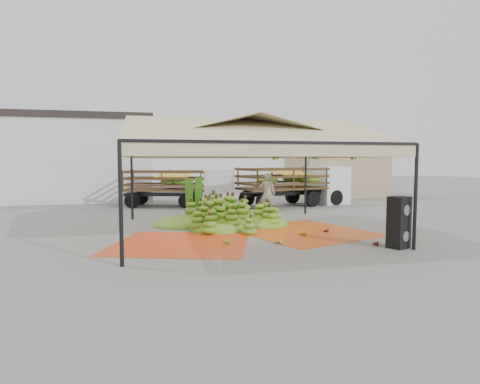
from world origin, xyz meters
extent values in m
plane|color=slate|center=(0.00, 0.00, 0.00)|extent=(90.00, 90.00, 0.00)
cylinder|color=black|center=(-4.00, -4.00, 1.50)|extent=(0.10, 0.10, 3.00)
cylinder|color=black|center=(4.00, -4.00, 1.50)|extent=(0.10, 0.10, 3.00)
cylinder|color=black|center=(-4.00, 4.00, 1.50)|extent=(0.10, 0.10, 3.00)
cylinder|color=black|center=(4.00, 4.00, 1.50)|extent=(0.10, 0.10, 3.00)
pyramid|color=beige|center=(0.00, 0.00, 3.50)|extent=(8.00, 8.00, 1.00)
cube|color=black|center=(0.00, 0.00, 3.00)|extent=(8.00, 8.00, 0.08)
cube|color=beige|center=(0.00, 0.00, 2.82)|extent=(8.00, 8.00, 0.36)
cube|color=silver|center=(-10.00, 14.00, 2.50)|extent=(14.00, 6.00, 5.00)
cube|color=black|center=(-10.00, 14.00, 5.20)|extent=(14.30, 6.30, 0.40)
cube|color=tan|center=(10.00, 13.00, 1.80)|extent=(6.00, 5.00, 3.60)
cube|color=navy|center=(10.00, 13.00, 3.85)|extent=(6.30, 5.30, 0.50)
cube|color=red|center=(-2.41, -1.64, 0.01)|extent=(4.97, 4.85, 0.01)
cube|color=orange|center=(2.05, -0.62, 0.01)|extent=(5.29, 5.41, 0.01)
ellipsoid|color=#4B821B|center=(-0.45, 1.46, 0.59)|extent=(5.59, 4.64, 1.17)
ellipsoid|color=gold|center=(1.64, -1.27, 0.11)|extent=(0.49, 0.41, 0.22)
ellipsoid|color=gold|center=(0.42, -2.42, 0.10)|extent=(0.49, 0.42, 0.21)
ellipsoid|color=#562713|center=(3.17, -3.24, 0.09)|extent=(0.52, 0.48, 0.19)
ellipsoid|color=#591F14|center=(2.71, -0.88, 0.09)|extent=(0.38, 0.31, 0.17)
ellipsoid|color=#527618|center=(-1.08, -1.95, 0.11)|extent=(0.60, 0.59, 0.21)
ellipsoid|color=#4F7B19|center=(0.99, -0.52, 2.62)|extent=(0.24, 0.24, 0.20)
ellipsoid|color=#4F7B19|center=(2.49, -0.52, 2.62)|extent=(0.24, 0.24, 0.20)
ellipsoid|color=#4F7B19|center=(3.99, -0.52, 2.62)|extent=(0.24, 0.24, 0.20)
cube|color=black|center=(3.70, -3.70, 0.38)|extent=(0.68, 0.64, 0.75)
cube|color=black|center=(3.70, -3.70, 1.13)|extent=(0.68, 0.64, 0.75)
imported|color=gray|center=(2.17, 4.19, 0.98)|extent=(0.83, 0.67, 1.97)
cube|color=#4D2B19|center=(-2.35, 8.71, 0.94)|extent=(4.85, 3.07, 0.11)
cube|color=silver|center=(0.53, 8.01, 1.03)|extent=(2.04, 2.30, 2.06)
cylinder|color=black|center=(-4.13, 8.22, 0.40)|extent=(0.85, 0.45, 0.81)
cylinder|color=black|center=(-3.70, 9.97, 0.40)|extent=(0.85, 0.45, 0.81)
cylinder|color=black|center=(-1.34, 7.54, 0.40)|extent=(0.85, 0.45, 0.81)
cylinder|color=black|center=(-0.91, 9.28, 0.40)|extent=(0.85, 0.45, 0.81)
cylinder|color=black|center=(0.14, 7.18, 0.40)|extent=(0.85, 0.45, 0.81)
cylinder|color=black|center=(0.57, 8.92, 0.40)|extent=(0.85, 0.45, 0.81)
ellipsoid|color=#3C861B|center=(-2.35, 8.71, 1.39)|extent=(3.87, 2.42, 0.63)
cube|color=gold|center=(-1.91, 8.60, 1.75)|extent=(2.17, 2.16, 0.22)
cube|color=#4E381A|center=(3.99, 7.31, 1.01)|extent=(5.20, 3.28, 0.12)
cube|color=silver|center=(7.08, 8.06, 1.11)|extent=(2.18, 2.46, 2.21)
cylinder|color=black|center=(2.54, 5.97, 0.43)|extent=(0.91, 0.48, 0.87)
cylinder|color=black|center=(2.08, 7.84, 0.43)|extent=(0.91, 0.48, 0.87)
cylinder|color=black|center=(5.53, 6.70, 0.43)|extent=(0.91, 0.48, 0.87)
cylinder|color=black|center=(5.07, 8.57, 0.43)|extent=(0.91, 0.48, 0.87)
cylinder|color=black|center=(7.12, 7.08, 0.43)|extent=(0.91, 0.48, 0.87)
cylinder|color=black|center=(6.66, 8.95, 0.43)|extent=(0.91, 0.48, 0.87)
ellipsoid|color=#427117|center=(3.99, 7.31, 1.49)|extent=(4.15, 2.59, 0.67)
cube|color=gold|center=(4.46, 7.43, 1.88)|extent=(2.32, 2.32, 0.24)
camera|label=1|loc=(-3.41, -13.82, 2.53)|focal=30.00mm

